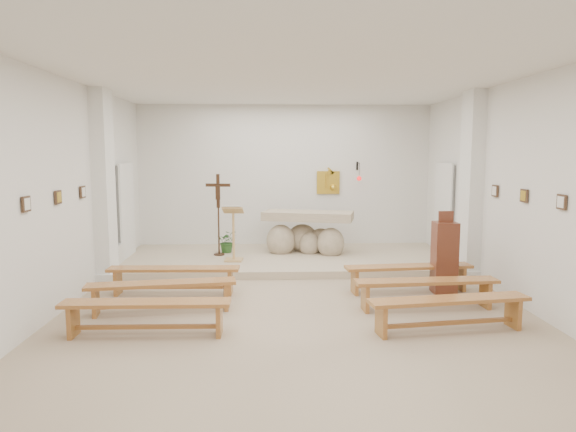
{
  "coord_description": "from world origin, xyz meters",
  "views": [
    {
      "loc": [
        -0.4,
        -7.39,
        2.37
      ],
      "look_at": [
        -0.05,
        1.6,
        1.25
      ],
      "focal_mm": 32.0,
      "sensor_mm": 36.0,
      "label": 1
    }
  ],
  "objects_px": {
    "lectern": "(233,233)",
    "donation_pedestal": "(444,257)",
    "bench_right_third": "(449,306)",
    "bench_left_second": "(162,290)",
    "bench_right_second": "(426,287)",
    "crucifix_stand": "(218,209)",
    "bench_left_third": "(146,310)",
    "bench_left_front": "(174,274)",
    "bench_right_front": "(409,272)",
    "altar": "(307,235)"
  },
  "relations": [
    {
      "from": "crucifix_stand",
      "to": "bench_right_second",
      "type": "height_order",
      "value": "crucifix_stand"
    },
    {
      "from": "lectern",
      "to": "bench_left_front",
      "type": "bearing_deg",
      "value": -109.67
    },
    {
      "from": "altar",
      "to": "bench_left_front",
      "type": "height_order",
      "value": "altar"
    },
    {
      "from": "bench_left_third",
      "to": "bench_left_front",
      "type": "bearing_deg",
      "value": 90.64
    },
    {
      "from": "bench_right_front",
      "to": "bench_left_second",
      "type": "bearing_deg",
      "value": -171.23
    },
    {
      "from": "bench_right_front",
      "to": "bench_right_third",
      "type": "height_order",
      "value": "same"
    },
    {
      "from": "bench_right_third",
      "to": "altar",
      "type": "bearing_deg",
      "value": 100.04
    },
    {
      "from": "bench_left_second",
      "to": "bench_left_third",
      "type": "height_order",
      "value": "same"
    },
    {
      "from": "lectern",
      "to": "bench_left_second",
      "type": "xyz_separation_m",
      "value": [
        -0.87,
        -2.93,
        -0.38
      ]
    },
    {
      "from": "bench_left_second",
      "to": "bench_right_third",
      "type": "distance_m",
      "value": 4.09
    },
    {
      "from": "crucifix_stand",
      "to": "bench_right_second",
      "type": "distance_m",
      "value": 5.03
    },
    {
      "from": "crucifix_stand",
      "to": "bench_left_second",
      "type": "distance_m",
      "value": 3.68
    },
    {
      "from": "bench_right_front",
      "to": "bench_left_second",
      "type": "distance_m",
      "value": 4.09
    },
    {
      "from": "crucifix_stand",
      "to": "bench_left_third",
      "type": "bearing_deg",
      "value": -89.27
    },
    {
      "from": "bench_right_front",
      "to": "bench_right_third",
      "type": "relative_size",
      "value": 1.0
    },
    {
      "from": "lectern",
      "to": "bench_right_second",
      "type": "relative_size",
      "value": 0.53
    },
    {
      "from": "lectern",
      "to": "altar",
      "type": "bearing_deg",
      "value": 32.21
    },
    {
      "from": "lectern",
      "to": "donation_pedestal",
      "type": "height_order",
      "value": "donation_pedestal"
    },
    {
      "from": "altar",
      "to": "bench_right_second",
      "type": "xyz_separation_m",
      "value": [
        1.53,
        -3.76,
        -0.19
      ]
    },
    {
      "from": "bench_left_front",
      "to": "bench_left_second",
      "type": "bearing_deg",
      "value": -88.57
    },
    {
      "from": "lectern",
      "to": "bench_right_front",
      "type": "height_order",
      "value": "lectern"
    },
    {
      "from": "altar",
      "to": "lectern",
      "type": "height_order",
      "value": "lectern"
    },
    {
      "from": "bench_left_second",
      "to": "bench_right_second",
      "type": "distance_m",
      "value": 3.97
    },
    {
      "from": "crucifix_stand",
      "to": "bench_left_front",
      "type": "xyz_separation_m",
      "value": [
        -0.51,
        -2.57,
        -0.82
      ]
    },
    {
      "from": "crucifix_stand",
      "to": "bench_right_third",
      "type": "bearing_deg",
      "value": -45.52
    },
    {
      "from": "bench_left_second",
      "to": "bench_right_front",
      "type": "bearing_deg",
      "value": 6.07
    },
    {
      "from": "bench_left_third",
      "to": "bench_right_third",
      "type": "height_order",
      "value": "same"
    },
    {
      "from": "bench_left_second",
      "to": "donation_pedestal",
      "type": "bearing_deg",
      "value": 3.43
    },
    {
      "from": "crucifix_stand",
      "to": "bench_left_third",
      "type": "distance_m",
      "value": 4.64
    },
    {
      "from": "donation_pedestal",
      "to": "bench_left_front",
      "type": "distance_m",
      "value": 4.56
    },
    {
      "from": "donation_pedestal",
      "to": "bench_left_third",
      "type": "distance_m",
      "value": 4.94
    },
    {
      "from": "altar",
      "to": "bench_right_second",
      "type": "height_order",
      "value": "altar"
    },
    {
      "from": "lectern",
      "to": "bench_right_front",
      "type": "xyz_separation_m",
      "value": [
        3.11,
        -1.95,
        -0.38
      ]
    },
    {
      "from": "crucifix_stand",
      "to": "lectern",
      "type": "bearing_deg",
      "value": -52.77
    },
    {
      "from": "bench_right_second",
      "to": "crucifix_stand",
      "type": "bearing_deg",
      "value": 131.08
    },
    {
      "from": "bench_left_front",
      "to": "bench_right_front",
      "type": "relative_size",
      "value": 0.99
    },
    {
      "from": "donation_pedestal",
      "to": "bench_right_third",
      "type": "bearing_deg",
      "value": -105.14
    },
    {
      "from": "crucifix_stand",
      "to": "donation_pedestal",
      "type": "distance_m",
      "value": 4.86
    },
    {
      "from": "bench_left_third",
      "to": "donation_pedestal",
      "type": "bearing_deg",
      "value": 23.25
    },
    {
      "from": "donation_pedestal",
      "to": "bench_right_second",
      "type": "xyz_separation_m",
      "value": [
        -0.58,
        -0.91,
        -0.27
      ]
    },
    {
      "from": "lectern",
      "to": "bench_right_front",
      "type": "bearing_deg",
      "value": -27.74
    },
    {
      "from": "bench_left_second",
      "to": "bench_right_third",
      "type": "xyz_separation_m",
      "value": [
        3.97,
        -0.99,
        0.0
      ]
    },
    {
      "from": "bench_left_front",
      "to": "bench_right_front",
      "type": "distance_m",
      "value": 3.97
    },
    {
      "from": "lectern",
      "to": "bench_left_second",
      "type": "height_order",
      "value": "lectern"
    },
    {
      "from": "bench_right_second",
      "to": "bench_left_front",
      "type": "bearing_deg",
      "value": 162.86
    },
    {
      "from": "bench_right_front",
      "to": "bench_left_third",
      "type": "height_order",
      "value": "same"
    },
    {
      "from": "bench_left_front",
      "to": "bench_right_second",
      "type": "bearing_deg",
      "value": -12.51
    },
    {
      "from": "bench_right_front",
      "to": "bench_left_third",
      "type": "relative_size",
      "value": 1.01
    },
    {
      "from": "bench_left_front",
      "to": "bench_right_third",
      "type": "relative_size",
      "value": 0.99
    },
    {
      "from": "bench_left_third",
      "to": "bench_right_third",
      "type": "distance_m",
      "value": 3.97
    }
  ]
}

